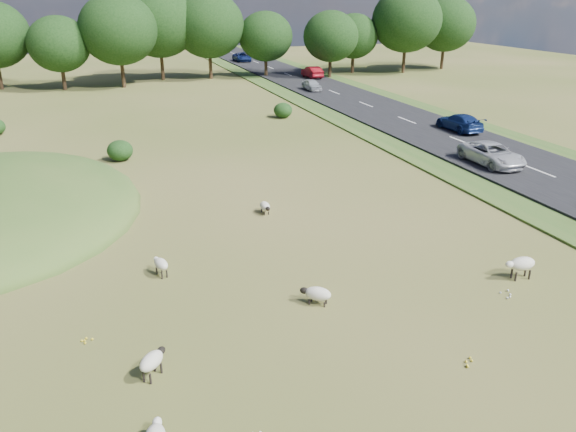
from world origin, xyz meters
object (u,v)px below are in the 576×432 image
at_px(sheep_5, 521,264).
at_px(car_3, 242,57).
at_px(sheep_4, 265,206).
at_px(car_1, 492,154).
at_px(sheep_0, 161,264).
at_px(car_6, 312,85).
at_px(sheep_3, 152,361).
at_px(car_0, 459,122).
at_px(car_2, 251,52).
at_px(sheep_1, 317,294).
at_px(car_5, 312,72).

bearing_deg(sheep_5, car_3, -92.33).
height_order(sheep_4, car_1, car_1).
bearing_deg(car_3, sheep_0, -107.24).
distance_m(sheep_4, car_6, 38.61).
bearing_deg(car_1, sheep_5, -123.71).
xyz_separation_m(sheep_3, car_6, (23.27, 46.65, 0.30)).
relative_size(sheep_5, car_1, 0.27).
bearing_deg(sheep_5, sheep_3, 10.09).
bearing_deg(sheep_4, car_3, 165.31).
bearing_deg(sheep_3, sheep_5, -42.72).
height_order(sheep_0, sheep_5, sheep_5).
bearing_deg(car_6, car_0, -80.63).
xyz_separation_m(car_0, car_2, (0.00, 62.73, 0.03)).
relative_size(sheep_4, car_3, 0.21).
relative_size(sheep_0, car_3, 0.22).
xyz_separation_m(sheep_1, sheep_3, (-6.13, -2.31, 0.14)).
bearing_deg(car_3, car_2, 65.42).
bearing_deg(car_2, car_6, 84.53).
height_order(sheep_1, car_6, car_6).
height_order(sheep_4, car_2, car_2).
height_order(car_1, car_2, car_2).
height_order(car_0, car_3, car_3).
bearing_deg(sheep_5, car_5, -98.74).
height_order(sheep_1, sheep_4, sheep_1).
distance_m(sheep_1, car_0, 29.88).
distance_m(sheep_5, car_0, 25.47).
distance_m(sheep_1, car_3, 77.65).
bearing_deg(car_2, car_0, 90.00).
bearing_deg(car_0, sheep_3, 41.11).
xyz_separation_m(sheep_3, car_0, (27.07, 23.63, 0.36)).
relative_size(car_1, car_6, 1.36).
distance_m(car_0, car_5, 32.61).
bearing_deg(car_6, sheep_1, -111.14).
relative_size(sheep_1, sheep_5, 0.88).
distance_m(sheep_3, car_1, 27.52).
height_order(sheep_4, car_0, car_0).
relative_size(car_0, car_6, 1.29).
bearing_deg(sheep_0, sheep_4, -65.87).
height_order(sheep_0, car_5, car_5).
bearing_deg(car_5, sheep_3, 64.29).
relative_size(sheep_5, car_5, 0.29).
bearing_deg(car_1, car_3, 90.00).
xyz_separation_m(sheep_5, car_1, (8.80, 13.19, 0.28)).
xyz_separation_m(sheep_3, car_5, (27.07, 56.24, 0.42)).
bearing_deg(car_3, car_6, -90.00).
xyz_separation_m(car_1, car_3, (0.00, 63.37, 0.00)).
distance_m(car_1, car_6, 31.97).
bearing_deg(sheep_0, sheep_1, -146.11).
bearing_deg(car_2, sheep_3, 72.59).
bearing_deg(car_3, car_1, -90.00).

